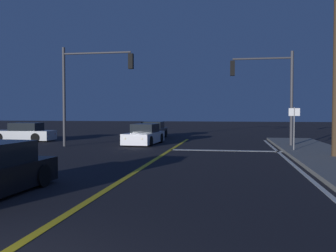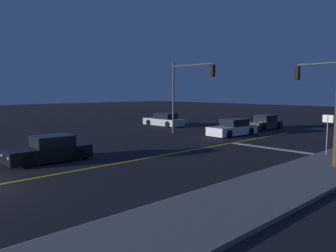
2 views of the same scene
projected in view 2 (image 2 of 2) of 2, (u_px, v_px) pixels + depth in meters
sidewalk_right at (281, 185)px, 12.51m from camera, size 3.20×32.68×0.15m
lane_line_center at (150, 158)px, 18.06m from camera, size 0.20×30.86×0.01m
lane_line_edge_right at (239, 178)px, 13.85m from camera, size 0.16×30.86×0.01m
stop_bar at (272, 148)px, 21.04m from camera, size 6.06×0.50×0.01m
car_distant_tail_white at (233, 128)px, 27.11m from camera, size 1.98×4.60×1.34m
car_mid_block_charcoal at (263, 123)px, 31.65m from camera, size 2.03×4.64×1.34m
car_parked_curb_black at (49, 150)px, 17.03m from camera, size 1.96×4.24×1.34m
car_side_waiting_silver at (164, 120)px, 34.48m from camera, size 4.59×2.00×1.34m
traffic_signal_near_right at (330, 88)px, 20.38m from camera, size 3.70×0.28×5.73m
traffic_signal_far_left at (187, 85)px, 27.24m from camera, size 4.51×0.28×6.11m
street_sign_corner at (327, 128)px, 17.97m from camera, size 0.56×0.06×2.38m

